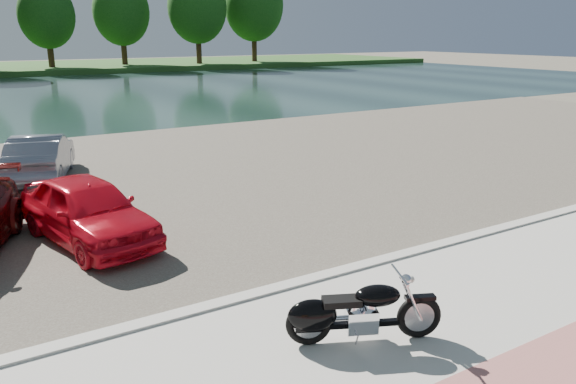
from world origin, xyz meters
The scene contains 9 objects.
ground centered at (0.00, 0.00, 0.00)m, with size 200.00×200.00×0.00m, color #595447.
promenade centered at (0.00, -1.00, 0.05)m, with size 60.00×6.00×0.10m, color #B9B7AE.
kerb centered at (0.00, 2.00, 0.07)m, with size 60.00×0.30×0.14m, color #B9B7AE.
parking_lot centered at (0.00, 11.00, 0.02)m, with size 60.00×18.00×0.04m, color #443F37.
river centered at (0.00, 40.00, 0.00)m, with size 120.00×40.00×0.00m, color #1B312E.
far_trees centered at (4.36, 65.79, 7.49)m, with size 70.25×10.68×12.52m.
motorcycle centered at (-1.16, -0.09, 0.56)m, with size 2.19×1.18×1.05m.
car_4 centered at (-3.39, 6.33, 0.76)m, with size 1.71×4.24×1.45m, color red.
car_9 centered at (-3.35, 12.82, 0.75)m, with size 1.51×4.33×1.43m, color slate.
Camera 1 is at (-5.79, -5.87, 4.48)m, focal length 35.00 mm.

